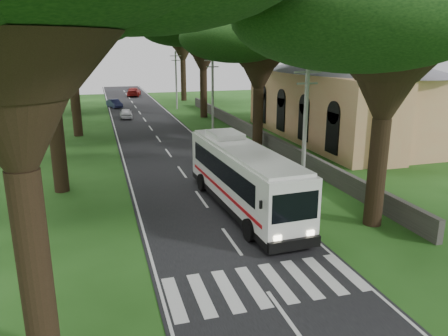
{
  "coord_description": "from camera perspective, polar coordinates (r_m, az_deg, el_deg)",
  "views": [
    {
      "loc": [
        -5.55,
        -15.71,
        8.77
      ],
      "look_at": [
        1.02,
        6.73,
        2.2
      ],
      "focal_mm": 35.0,
      "sensor_mm": 36.0,
      "label": 1
    }
  ],
  "objects": [
    {
      "name": "tree_r_mida",
      "position": [
        38.23,
        4.69,
        18.0
      ],
      "size": [
        12.89,
        12.89,
        13.22
      ],
      "color": "black",
      "rests_on": "ground"
    },
    {
      "name": "coach_bus",
      "position": [
        23.89,
        2.46,
        -1.06
      ],
      "size": [
        3.27,
        12.02,
        3.51
      ],
      "rotation": [
        0.0,
        0.0,
        0.05
      ],
      "color": "white",
      "rests_on": "ground"
    },
    {
      "name": "pedestrian",
      "position": [
        30.39,
        -20.32,
        -0.45
      ],
      "size": [
        0.52,
        0.68,
        1.67
      ],
      "primitive_type": "imported",
      "rotation": [
        0.0,
        0.0,
        1.79
      ],
      "color": "black",
      "rests_on": "ground"
    },
    {
      "name": "distant_car_b",
      "position": [
        66.38,
        -14.12,
        8.18
      ],
      "size": [
        2.33,
        3.84,
        1.19
      ],
      "primitive_type": "imported",
      "rotation": [
        0.0,
        0.0,
        0.32
      ],
      "color": "#21234D",
      "rests_on": "road"
    },
    {
      "name": "tree_r_far",
      "position": [
        73.21,
        -5.52,
        19.08
      ],
      "size": [
        13.64,
        13.64,
        16.27
      ],
      "color": "black",
      "rests_on": "ground"
    },
    {
      "name": "tree_l_midb",
      "position": [
        45.93,
        -19.91,
        19.84
      ],
      "size": [
        15.98,
        15.98,
        16.28
      ],
      "color": "black",
      "rests_on": "ground"
    },
    {
      "name": "pole_mid",
      "position": [
        43.39,
        -1.49,
        9.62
      ],
      "size": [
        1.6,
        0.24,
        8.0
      ],
      "color": "gray",
      "rests_on": "ground"
    },
    {
      "name": "tree_l_far",
      "position": [
        63.85,
        -19.9,
        17.5
      ],
      "size": [
        14.69,
        14.69,
        15.0
      ],
      "color": "black",
      "rests_on": "ground"
    },
    {
      "name": "property_wall",
      "position": [
        43.07,
        3.76,
        4.73
      ],
      "size": [
        0.35,
        50.0,
        1.2
      ],
      "primitive_type": "cube",
      "color": "#383533",
      "rests_on": "ground"
    },
    {
      "name": "distant_car_c",
      "position": [
        81.03,
        -11.71,
        9.72
      ],
      "size": [
        3.1,
        5.53,
        1.51
      ],
      "primitive_type": "imported",
      "rotation": [
        0.0,
        0.0,
        2.95
      ],
      "color": "maroon",
      "rests_on": "road"
    },
    {
      "name": "pole_near",
      "position": [
        24.79,
        10.51,
        4.76
      ],
      "size": [
        1.6,
        0.24,
        8.0
      ],
      "color": "gray",
      "rests_on": "ground"
    },
    {
      "name": "distant_car_a",
      "position": [
        55.97,
        -12.69,
        6.98
      ],
      "size": [
        1.58,
        3.71,
        1.25
      ],
      "primitive_type": "imported",
      "rotation": [
        0.0,
        0.0,
        3.11
      ],
      "color": "#BCBCC1",
      "rests_on": "road"
    },
    {
      "name": "road",
      "position": [
        42.01,
        -8.37,
        3.49
      ],
      "size": [
        8.0,
        120.0,
        0.04
      ],
      "primitive_type": "cube",
      "color": "black",
      "rests_on": "ground"
    },
    {
      "name": "church",
      "position": [
        44.17,
        16.03,
        10.08
      ],
      "size": [
        14.0,
        24.0,
        11.6
      ],
      "color": "#E59D6F",
      "rests_on": "ground"
    },
    {
      "name": "ground",
      "position": [
        18.83,
        2.85,
        -12.09
      ],
      "size": [
        140.0,
        140.0,
        0.0
      ],
      "primitive_type": "plane",
      "color": "#214D16",
      "rests_on": "ground"
    },
    {
      "name": "pole_far",
      "position": [
        62.86,
        -6.27,
        11.42
      ],
      "size": [
        1.6,
        0.24,
        8.0
      ],
      "color": "gray",
      "rests_on": "ground"
    },
    {
      "name": "tree_r_midb",
      "position": [
        55.35,
        -2.8,
        18.77
      ],
      "size": [
        14.38,
        14.38,
        14.94
      ],
      "color": "black",
      "rests_on": "ground"
    },
    {
      "name": "crosswalk",
      "position": [
        17.19,
        5.1,
        -15.04
      ],
      "size": [
        8.0,
        3.0,
        0.01
      ],
      "primitive_type": "cube",
      "color": "silver",
      "rests_on": "ground"
    }
  ]
}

